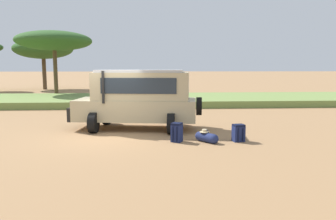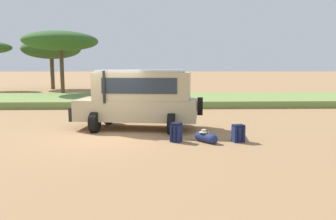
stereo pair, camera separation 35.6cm
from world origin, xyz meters
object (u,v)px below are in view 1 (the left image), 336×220
(backpack_beside_front_wheel, at_px, (238,133))
(acacia_tree_left_mid, at_px, (43,49))
(duffel_bag_low_black_case, at_px, (207,137))
(backpack_cluster_center, at_px, (177,133))
(acacia_tree_centre_back, at_px, (54,41))
(safari_vehicle, at_px, (139,98))

(backpack_beside_front_wheel, bearing_deg, acacia_tree_left_mid, 118.56)
(acacia_tree_left_mid, bearing_deg, duffel_bag_low_black_case, -63.33)
(backpack_cluster_center, distance_m, acacia_tree_left_mid, 29.99)
(backpack_cluster_center, relative_size, acacia_tree_left_mid, 0.10)
(acacia_tree_left_mid, bearing_deg, backpack_beside_front_wheel, -61.44)
(backpack_beside_front_wheel, height_order, acacia_tree_left_mid, acacia_tree_left_mid)
(backpack_beside_front_wheel, distance_m, backpack_cluster_center, 2.13)
(backpack_beside_front_wheel, height_order, backpack_cluster_center, backpack_cluster_center)
(backpack_beside_front_wheel, relative_size, acacia_tree_centre_back, 0.10)
(safari_vehicle, bearing_deg, backpack_beside_front_wheel, -36.12)
(backpack_cluster_center, bearing_deg, safari_vehicle, 118.94)
(safari_vehicle, bearing_deg, duffel_bag_low_black_case, -47.50)
(acacia_tree_centre_back, bearing_deg, backpack_beside_front_wheel, -56.67)
(duffel_bag_low_black_case, bearing_deg, acacia_tree_left_mid, 116.67)
(safari_vehicle, distance_m, acacia_tree_centre_back, 15.34)
(safari_vehicle, distance_m, acacia_tree_left_mid, 27.07)
(acacia_tree_left_mid, bearing_deg, safari_vehicle, -65.37)
(backpack_beside_front_wheel, relative_size, acacia_tree_left_mid, 0.09)
(backpack_cluster_center, height_order, duffel_bag_low_black_case, backpack_cluster_center)
(safari_vehicle, height_order, backpack_beside_front_wheel, safari_vehicle)
(safari_vehicle, xyz_separation_m, acacia_tree_left_mid, (-11.20, 24.44, 3.21))
(safari_vehicle, relative_size, duffel_bag_low_black_case, 6.63)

